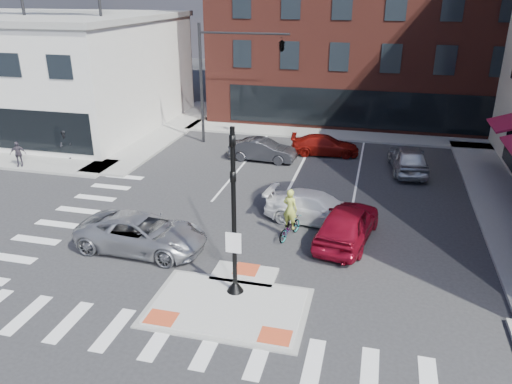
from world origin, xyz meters
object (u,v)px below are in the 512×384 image
(bg_car_red, at_px, (325,145))
(pedestrian_b, at_px, (18,154))
(silver_suv, at_px, (142,233))
(white_pickup, at_px, (316,208))
(pedestrian_a, at_px, (66,144))
(cyclist, at_px, (290,221))
(bg_car_silver, at_px, (408,158))
(red_sedan, at_px, (347,223))
(bg_car_dark, at_px, (263,150))

(bg_car_red, relative_size, pedestrian_b, 2.86)
(silver_suv, height_order, white_pickup, silver_suv)
(pedestrian_a, height_order, pedestrian_b, pedestrian_a)
(cyclist, xyz_separation_m, pedestrian_b, (-17.38, 4.85, 0.16))
(silver_suv, xyz_separation_m, pedestrian_b, (-11.69, 7.41, 0.17))
(pedestrian_b, bearing_deg, pedestrian_a, 18.77)
(cyclist, bearing_deg, white_pickup, -98.70)
(bg_car_red, xyz_separation_m, pedestrian_b, (-17.44, -7.20, 0.28))
(bg_car_red, bearing_deg, bg_car_silver, -118.49)
(bg_car_red, distance_m, pedestrian_a, 16.35)
(red_sedan, bearing_deg, bg_car_red, -68.75)
(silver_suv, distance_m, red_sedan, 8.60)
(white_pickup, bearing_deg, bg_car_silver, -21.36)
(cyclist, distance_m, pedestrian_a, 16.89)
(pedestrian_b, bearing_deg, bg_car_red, -4.62)
(bg_car_silver, bearing_deg, white_pickup, 55.40)
(white_pickup, relative_size, pedestrian_a, 2.64)
(bg_car_dark, relative_size, bg_car_red, 0.95)
(bg_car_silver, bearing_deg, bg_car_dark, -6.16)
(white_pickup, height_order, pedestrian_a, pedestrian_a)
(red_sedan, distance_m, bg_car_silver, 10.11)
(bg_car_silver, height_order, bg_car_red, bg_car_silver)
(pedestrian_a, xyz_separation_m, pedestrian_b, (-1.94, -2.00, -0.15))
(silver_suv, height_order, pedestrian_b, pedestrian_b)
(bg_car_silver, distance_m, pedestrian_a, 20.87)
(silver_suv, xyz_separation_m, bg_car_silver, (10.89, 12.52, 0.07))
(bg_car_red, bearing_deg, pedestrian_a, 102.23)
(red_sedan, bearing_deg, silver_suv, 28.83)
(pedestrian_b, bearing_deg, silver_suv, -59.44)
(pedestrian_a, bearing_deg, cyclist, -6.26)
(silver_suv, distance_m, white_pickup, 7.93)
(silver_suv, height_order, bg_car_red, silver_suv)
(red_sedan, height_order, bg_car_red, red_sedan)
(bg_car_red, xyz_separation_m, pedestrian_a, (-15.50, -5.20, 0.43))
(bg_car_dark, height_order, pedestrian_b, pedestrian_b)
(bg_car_dark, relative_size, pedestrian_a, 2.28)
(pedestrian_a, bearing_deg, bg_car_red, 36.25)
(white_pickup, distance_m, pedestrian_b, 18.53)
(red_sedan, bearing_deg, white_pickup, -36.57)
(cyclist, xyz_separation_m, pedestrian_a, (-15.44, 6.85, 0.30))
(bg_car_silver, xyz_separation_m, bg_car_red, (-5.13, 2.09, -0.18))
(white_pickup, height_order, bg_car_red, white_pickup)
(silver_suv, bearing_deg, cyclist, -64.10)
(white_pickup, bearing_deg, red_sedan, -129.94)
(cyclist, bearing_deg, bg_car_red, -73.01)
(bg_car_dark, distance_m, bg_car_red, 4.23)
(pedestrian_a, distance_m, pedestrian_b, 2.79)
(silver_suv, relative_size, red_sedan, 1.09)
(pedestrian_b, bearing_deg, bg_car_dark, -7.07)
(bg_car_dark, height_order, bg_car_silver, bg_car_silver)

